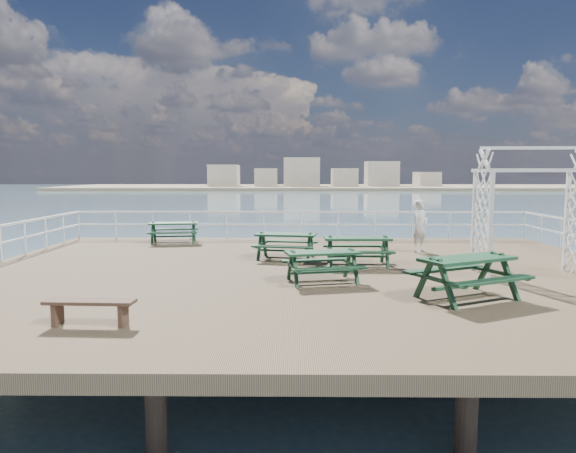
# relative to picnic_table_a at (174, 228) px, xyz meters

# --- Properties ---
(ground) EXTENTS (18.00, 14.00, 0.30)m
(ground) POSITION_rel_picnic_table_a_xyz_m (4.75, -5.52, -0.70)
(ground) COLOR brown
(ground) RESTS_ON ground
(sea_backdrop) EXTENTS (300.00, 300.00, 9.20)m
(sea_backdrop) POSITION_rel_picnic_table_a_xyz_m (17.29, 128.54, -1.06)
(sea_backdrop) COLOR #446373
(sea_backdrop) RESTS_ON ground
(railing) EXTENTS (17.77, 13.76, 1.10)m
(railing) POSITION_rel_picnic_table_a_xyz_m (4.68, -2.95, 0.32)
(railing) COLOR silver
(railing) RESTS_ON ground
(picnic_table_a) EXTENTS (1.95, 1.66, 0.86)m
(picnic_table_a) POSITION_rel_picnic_table_a_xyz_m (0.00, 0.00, 0.00)
(picnic_table_a) COLOR #133621
(picnic_table_a) RESTS_ON ground
(picnic_table_b) EXTENTS (1.86, 1.50, 0.90)m
(picnic_table_b) POSITION_rel_picnic_table_a_xyz_m (6.27, -4.63, 0.03)
(picnic_table_b) COLOR #133621
(picnic_table_b) RESTS_ON ground
(picnic_table_c) EXTENTS (2.03, 1.75, 0.87)m
(picnic_table_c) POSITION_rel_picnic_table_a_xyz_m (4.24, -3.54, 0.01)
(picnic_table_c) COLOR #133621
(picnic_table_c) RESTS_ON ground
(picnic_table_d) EXTENTS (2.00, 1.74, 0.85)m
(picnic_table_d) POSITION_rel_picnic_table_a_xyz_m (5.15, -6.87, -0.01)
(picnic_table_d) COLOR #133621
(picnic_table_d) RESTS_ON ground
(picnic_table_e) EXTENTS (2.54, 2.37, 0.99)m
(picnic_table_e) POSITION_rel_picnic_table_a_xyz_m (8.05, -8.46, 0.08)
(picnic_table_e) COLOR #133621
(picnic_table_e) RESTS_ON ground
(flat_bench_near) EXTENTS (1.55, 0.42, 0.44)m
(flat_bench_near) POSITION_rel_picnic_table_a_xyz_m (0.99, -10.40, -0.22)
(flat_bench_near) COLOR #503829
(flat_bench_near) RESTS_ON ground
(trellis_arbor) EXTENTS (2.68, 1.52, 3.25)m
(trellis_arbor) POSITION_rel_picnic_table_a_xyz_m (10.45, -5.97, 0.89)
(trellis_arbor) COLOR silver
(trellis_arbor) RESTS_ON ground
(person) EXTENTS (0.75, 0.72, 1.73)m
(person) POSITION_rel_picnic_table_a_xyz_m (8.62, -2.19, 0.31)
(person) COLOR silver
(person) RESTS_ON ground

